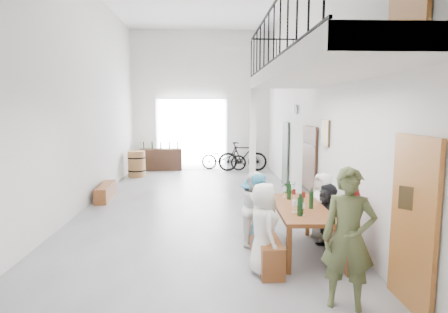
{
  "coord_description": "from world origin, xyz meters",
  "views": [
    {
      "loc": [
        0.27,
        -9.12,
        2.4
      ],
      "look_at": [
        0.63,
        -0.5,
        1.31
      ],
      "focal_mm": 30.0,
      "sensor_mm": 36.0,
      "label": 1
    }
  ],
  "objects_px": {
    "oak_barrel": "(137,164)",
    "bicycle_near": "(224,158)",
    "bench_inner": "(262,241)",
    "serving_counter": "(161,159)",
    "side_bench": "(106,192)",
    "tasting_table": "(300,211)",
    "host_standing": "(348,238)"
  },
  "relations": [
    {
      "from": "oak_barrel",
      "to": "bicycle_near",
      "type": "relative_size",
      "value": 0.51
    },
    {
      "from": "bench_inner",
      "to": "bicycle_near",
      "type": "xyz_separation_m",
      "value": [
        -0.27,
        8.78,
        0.24
      ]
    },
    {
      "from": "bench_inner",
      "to": "serving_counter",
      "type": "relative_size",
      "value": 1.26
    },
    {
      "from": "side_bench",
      "to": "oak_barrel",
      "type": "xyz_separation_m",
      "value": [
        0.21,
        3.36,
        0.26
      ]
    },
    {
      "from": "oak_barrel",
      "to": "tasting_table",
      "type": "bearing_deg",
      "value": -60.77
    },
    {
      "from": "tasting_table",
      "to": "serving_counter",
      "type": "distance_m",
      "value": 9.39
    },
    {
      "from": "host_standing",
      "to": "bicycle_near",
      "type": "height_order",
      "value": "host_standing"
    },
    {
      "from": "bicycle_near",
      "to": "oak_barrel",
      "type": "bearing_deg",
      "value": 128.97
    },
    {
      "from": "tasting_table",
      "to": "bench_inner",
      "type": "bearing_deg",
      "value": -169.89
    },
    {
      "from": "side_bench",
      "to": "host_standing",
      "type": "xyz_separation_m",
      "value": [
        4.44,
        -5.71,
        0.66
      ]
    },
    {
      "from": "oak_barrel",
      "to": "bicycle_near",
      "type": "distance_m",
      "value": 3.45
    },
    {
      "from": "serving_counter",
      "to": "host_standing",
      "type": "xyz_separation_m",
      "value": [
        3.55,
        -10.51,
        0.43
      ]
    },
    {
      "from": "side_bench",
      "to": "oak_barrel",
      "type": "distance_m",
      "value": 3.38
    },
    {
      "from": "bench_inner",
      "to": "serving_counter",
      "type": "height_order",
      "value": "serving_counter"
    },
    {
      "from": "tasting_table",
      "to": "host_standing",
      "type": "relative_size",
      "value": 1.15
    },
    {
      "from": "tasting_table",
      "to": "host_standing",
      "type": "height_order",
      "value": "host_standing"
    },
    {
      "from": "oak_barrel",
      "to": "serving_counter",
      "type": "bearing_deg",
      "value": 64.56
    },
    {
      "from": "tasting_table",
      "to": "serving_counter",
      "type": "height_order",
      "value": "serving_counter"
    },
    {
      "from": "side_bench",
      "to": "host_standing",
      "type": "bearing_deg",
      "value": -52.12
    },
    {
      "from": "side_bench",
      "to": "tasting_table",
      "type": "bearing_deg",
      "value": -42.56
    },
    {
      "from": "bench_inner",
      "to": "oak_barrel",
      "type": "distance_m",
      "value": 8.17
    },
    {
      "from": "host_standing",
      "to": "bench_inner",
      "type": "bearing_deg",
      "value": 134.52
    },
    {
      "from": "tasting_table",
      "to": "side_bench",
      "type": "bearing_deg",
      "value": 139.06
    },
    {
      "from": "bench_inner",
      "to": "serving_counter",
      "type": "distance_m",
      "value": 9.27
    },
    {
      "from": "oak_barrel",
      "to": "serving_counter",
      "type": "xyz_separation_m",
      "value": [
        0.69,
        1.44,
        -0.03
      ]
    },
    {
      "from": "side_bench",
      "to": "host_standing",
      "type": "distance_m",
      "value": 7.26
    },
    {
      "from": "tasting_table",
      "to": "serving_counter",
      "type": "xyz_separation_m",
      "value": [
        -3.4,
        8.75,
        -0.28
      ]
    },
    {
      "from": "side_bench",
      "to": "host_standing",
      "type": "relative_size",
      "value": 0.82
    },
    {
      "from": "tasting_table",
      "to": "serving_counter",
      "type": "bearing_deg",
      "value": 112.86
    },
    {
      "from": "oak_barrel",
      "to": "bicycle_near",
      "type": "bearing_deg",
      "value": 23.5
    },
    {
      "from": "side_bench",
      "to": "bench_inner",
      "type": "bearing_deg",
      "value": -47.91
    },
    {
      "from": "serving_counter",
      "to": "bicycle_near",
      "type": "xyz_separation_m",
      "value": [
        2.48,
        -0.07,
        0.05
      ]
    }
  ]
}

